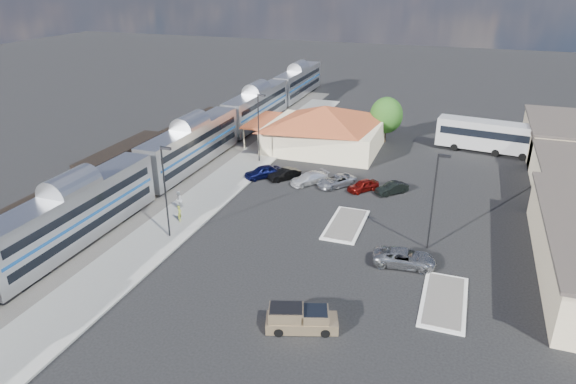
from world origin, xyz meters
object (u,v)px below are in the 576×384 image
(coach_bus, at_px, (488,135))
(station_depot, at_px, (324,127))
(suv, at_px, (405,258))
(pickup_truck, at_px, (302,319))

(coach_bus, bearing_deg, station_depot, 113.44)
(suv, xyz_separation_m, coach_bus, (6.58, 33.82, 1.76))
(station_depot, xyz_separation_m, coach_bus, (21.57, 6.10, -0.64))
(station_depot, distance_m, coach_bus, 22.42)
(suv, bearing_deg, station_depot, 22.71)
(pickup_truck, bearing_deg, station_depot, -4.54)
(pickup_truck, relative_size, suv, 1.00)
(pickup_truck, distance_m, suv, 12.23)
(suv, bearing_deg, pickup_truck, 147.19)
(pickup_truck, height_order, suv, pickup_truck)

